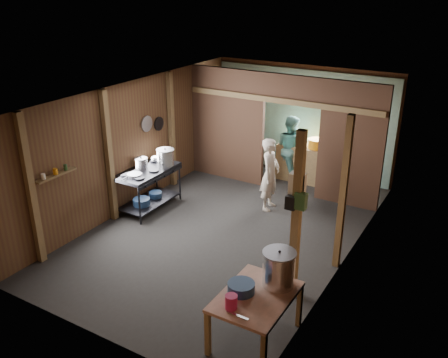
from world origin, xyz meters
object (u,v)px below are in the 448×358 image
Objects in this scene: cook at (270,174)px; gas_range at (148,189)px; stove_pot_large at (165,158)px; stock_pot at (279,269)px; yellow_tub at (316,144)px; prep_table at (255,318)px; pink_bucket at (231,302)px.

gas_range is at bearing 115.00° from cook.
stove_pot_large is at bearing 108.15° from cook.
stock_pot is 5.27m from yellow_tub.
yellow_tub is (-1.40, 5.09, 0.01)m from stock_pot.
cook is at bearing 117.14° from stock_pot.
prep_table is 6.41× the size of pink_bucket.
stock_pot is at bearing 68.08° from prep_table.
stock_pot is at bearing 68.63° from pink_bucket.
gas_range is at bearing 141.80° from pink_bucket.
gas_range reaches higher than prep_table.
yellow_tub is at bearing 48.97° from stove_pot_large.
prep_table is 2.30× the size of stock_pot.
cook is at bearing 30.43° from gas_range.
yellow_tub is 1.80m from cook.
pink_bucket is at bearing -43.35° from stove_pot_large.
gas_range is 0.73m from stove_pot_large.
stove_pot_large and stock_pot have the same top height.
yellow_tub is (-1.25, 5.44, 0.60)m from prep_table.
stove_pot_large is 1.97× the size of pink_bucket.
stock_pot reaches higher than yellow_tub.
stock_pot is 3.74m from cook.
gas_range is at bearing 151.85° from stock_pot.
yellow_tub reaches higher than prep_table.
prep_table is 3.12× the size of yellow_tub.
prep_table is (3.71, -2.42, -0.08)m from gas_range.
pink_bucket reaches higher than gas_range.
gas_range is 0.96× the size of cook.
cook reaches higher than gas_range.
stock_pot is (3.85, -2.06, 0.52)m from gas_range.
stove_pot_large is 4.67m from pink_bucket.
stove_pot_large is at bearing 136.65° from pink_bucket.
cook is (-0.31, -1.76, -0.20)m from yellow_tub.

